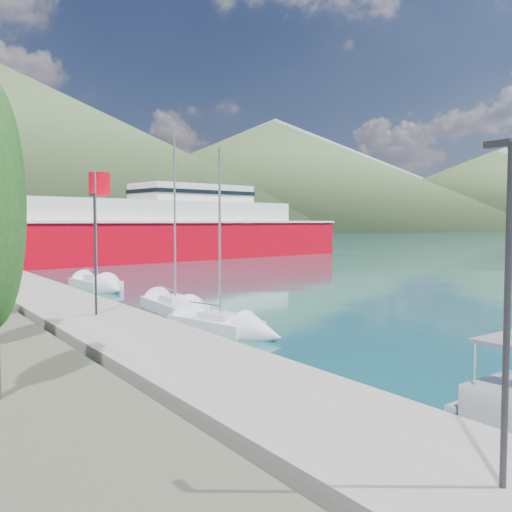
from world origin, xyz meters
TOP-DOWN VIEW (x-y plane):
  - quay at (-9.00, 26.00)m, footprint 5.00×88.00m
  - hills_far at (138.59, 618.73)m, footprint 1480.00×900.00m
  - hills_near at (98.04, 372.50)m, footprint 1010.00×520.00m
  - lamp_posts at (-9.00, 15.27)m, footprint 0.15×46.11m
  - sailboat_near at (-3.59, 10.07)m, footprint 3.57×7.19m
  - sailboat_mid at (-3.32, 16.34)m, footprint 2.86×8.50m
  - sailboat_far at (-3.14, 31.04)m, footprint 2.98×7.83m
  - ferry at (15.86, 63.65)m, footprint 65.08×23.13m

SIDE VIEW (x-z plane):
  - sailboat_near at x=-3.59m, z-range -4.68..5.23m
  - sailboat_mid at x=-3.32m, z-range -5.72..6.30m
  - sailboat_far at x=-3.14m, z-range -5.33..5.96m
  - quay at x=-9.00m, z-range 0.00..0.80m
  - ferry at x=15.86m, z-range -2.48..10.19m
  - lamp_posts at x=-9.00m, z-range 1.05..7.11m
  - hills_near at x=98.04m, z-range -8.32..106.68m
  - hills_far at x=138.59m, z-range -12.61..167.39m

